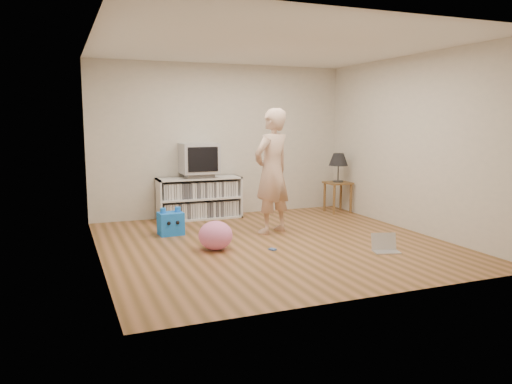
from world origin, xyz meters
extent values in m
plane|color=brown|center=(0.00, 0.00, 0.00)|extent=(4.50, 4.50, 0.00)
cube|color=beige|center=(0.00, 2.25, 1.30)|extent=(4.50, 0.02, 2.60)
cube|color=beige|center=(0.00, -2.25, 1.30)|extent=(4.50, 0.02, 2.60)
cube|color=beige|center=(-2.25, 0.00, 1.30)|extent=(0.02, 4.50, 2.60)
cube|color=beige|center=(2.25, 0.00, 1.30)|extent=(0.02, 4.50, 2.60)
cube|color=white|center=(0.00, 0.00, 2.60)|extent=(4.50, 4.50, 0.01)
cube|color=white|center=(-0.47, 2.23, 0.35)|extent=(1.40, 0.03, 0.70)
cube|color=white|center=(-1.16, 2.02, 0.35)|extent=(0.03, 0.45, 0.70)
cube|color=white|center=(0.21, 2.02, 0.35)|extent=(0.03, 0.45, 0.70)
cube|color=white|center=(-0.47, 2.02, 0.01)|extent=(1.40, 0.45, 0.03)
cube|color=white|center=(-0.47, 2.02, 0.35)|extent=(1.34, 0.45, 0.03)
cube|color=white|center=(-0.47, 2.02, 0.68)|extent=(1.40, 0.45, 0.03)
cube|color=silver|center=(-0.47, 2.02, 0.35)|extent=(1.26, 0.36, 0.64)
cube|color=gray|center=(-0.47, 2.02, 0.73)|extent=(0.45, 0.35, 0.07)
cube|color=#ADADB2|center=(-0.47, 2.02, 1.02)|extent=(0.60, 0.52, 0.50)
cube|color=black|center=(-0.47, 1.75, 1.02)|extent=(0.50, 0.01, 0.40)
cylinder|color=brown|center=(1.82, 1.48, 0.26)|extent=(0.04, 0.04, 0.52)
cylinder|color=brown|center=(2.16, 1.48, 0.26)|extent=(0.04, 0.04, 0.52)
cylinder|color=brown|center=(1.82, 1.82, 0.26)|extent=(0.04, 0.04, 0.52)
cylinder|color=brown|center=(2.16, 1.82, 0.26)|extent=(0.04, 0.04, 0.52)
cube|color=brown|center=(1.99, 1.65, 0.54)|extent=(0.42, 0.42, 0.03)
cylinder|color=#333333|center=(1.99, 1.65, 0.56)|extent=(0.18, 0.18, 0.02)
cylinder|color=#333333|center=(1.99, 1.65, 0.74)|extent=(0.02, 0.02, 0.32)
imported|color=#D9AF94|center=(0.24, 0.59, 0.91)|extent=(0.79, 0.67, 1.82)
cube|color=silver|center=(1.14, -0.96, 0.01)|extent=(0.37, 0.31, 0.01)
cube|color=silver|center=(1.17, -0.86, 0.12)|extent=(0.33, 0.16, 0.21)
cube|color=black|center=(1.17, -0.86, 0.12)|extent=(0.28, 0.13, 0.17)
cube|color=#3E60A7|center=(-0.15, -0.34, 0.01)|extent=(0.10, 0.11, 0.02)
cube|color=#1473FF|center=(-1.18, 1.00, 0.16)|extent=(0.36, 0.29, 0.33)
cylinder|color=#1473FF|center=(-1.29, 1.00, 0.36)|extent=(0.08, 0.08, 0.07)
cylinder|color=#1473FF|center=(-1.07, 1.01, 0.36)|extent=(0.08, 0.08, 0.07)
sphere|color=black|center=(-1.24, 0.86, 0.20)|extent=(0.05, 0.05, 0.05)
sphere|color=black|center=(-1.11, 0.87, 0.20)|extent=(0.05, 0.05, 0.05)
ellipsoid|color=pink|center=(-0.83, -0.04, 0.19)|extent=(0.57, 0.57, 0.37)
camera|label=1|loc=(-2.65, -6.04, 1.66)|focal=35.00mm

